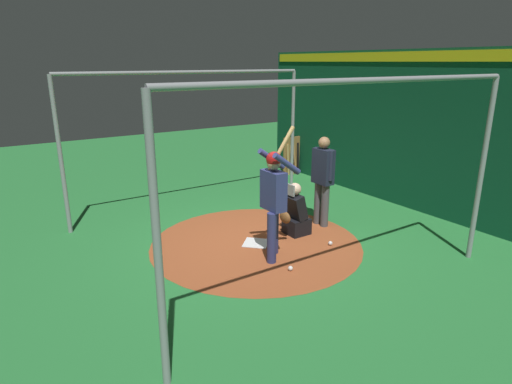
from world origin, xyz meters
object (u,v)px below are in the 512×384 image
at_px(baseball_0, 290,268).
at_px(baseball_1, 330,243).
at_px(batter, 274,195).
at_px(umpire, 323,176).
at_px(catcher, 295,214).
at_px(home_plate, 256,243).
at_px(bat_rack, 295,156).

height_order(baseball_0, baseball_1, same).
distance_m(batter, umpire, 1.77).
distance_m(umpire, baseball_1, 1.37).
bearing_deg(catcher, baseball_1, 104.45).
relative_size(home_plate, bat_rack, 0.40).
height_order(catcher, umpire, umpire).
bearing_deg(catcher, batter, 32.62).
distance_m(umpire, bat_rack, 4.11).
bearing_deg(batter, umpire, -157.34).
relative_size(batter, baseball_0, 28.40).
bearing_deg(baseball_1, home_plate, -36.87).
bearing_deg(catcher, baseball_0, 49.20).
distance_m(catcher, baseball_0, 1.52).
bearing_deg(home_plate, baseball_0, 83.79).
bearing_deg(baseball_0, bat_rack, -128.99).
height_order(batter, baseball_1, batter).
distance_m(bat_rack, baseball_0, 6.07).
bearing_deg(umpire, baseball_0, 35.84).
relative_size(baseball_0, baseball_1, 1.00).
bearing_deg(baseball_1, catcher, -75.55).
distance_m(batter, catcher, 1.27).
relative_size(batter, baseball_1, 28.40).
distance_m(baseball_0, baseball_1, 1.22).
relative_size(umpire, bat_rack, 1.65).
relative_size(bat_rack, baseball_0, 14.20).
bearing_deg(baseball_0, baseball_1, -162.40).
bearing_deg(bat_rack, catcher, 51.59).
distance_m(home_plate, bat_rack, 5.15).
bearing_deg(batter, baseball_0, 83.39).
distance_m(home_plate, baseball_1, 1.30).
height_order(home_plate, catcher, catcher).
bearing_deg(baseball_0, catcher, -130.80).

